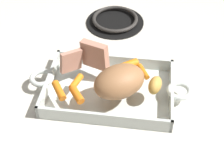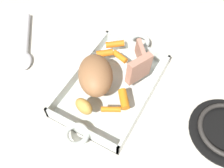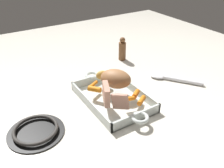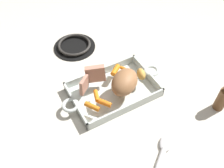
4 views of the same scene
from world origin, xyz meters
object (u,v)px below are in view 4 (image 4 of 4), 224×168
(pork_roast, at_px, (125,82))
(baby_carrot_northeast, at_px, (92,106))
(baby_carrot_southwest, at_px, (96,96))
(serving_spoon, at_px, (161,159))
(roast_slice_outer, at_px, (96,74))
(stove_burner_rear, at_px, (74,46))
(pepper_mill, at_px, (223,98))
(baby_carrot_northwest, at_px, (115,70))
(baby_carrot_center_left, at_px, (105,103))
(baby_carrot_short, at_px, (126,70))
(roast_slice_thick, at_px, (84,85))
(potato_near_roast, at_px, (141,74))
(roasting_dish, at_px, (113,90))

(pork_roast, distance_m, baby_carrot_northeast, 0.16)
(baby_carrot_southwest, relative_size, serving_spoon, 0.23)
(roast_slice_outer, bearing_deg, stove_burner_rear, 85.70)
(pork_roast, relative_size, roast_slice_outer, 1.75)
(baby_carrot_northeast, relative_size, pepper_mill, 0.44)
(baby_carrot_northwest, distance_m, baby_carrot_center_left, 0.18)
(baby_carrot_northwest, xyz_separation_m, baby_carrot_center_left, (-0.12, -0.13, -0.00))
(baby_carrot_southwest, height_order, baby_carrot_northeast, baby_carrot_northeast)
(baby_carrot_short, distance_m, baby_carrot_center_left, 0.20)
(pepper_mill, bearing_deg, roast_slice_thick, 145.00)
(potato_near_roast, bearing_deg, roast_slice_outer, 155.49)
(serving_spoon, bearing_deg, stove_burner_rear, 55.10)
(pork_roast, relative_size, pepper_mill, 1.02)
(roast_slice_thick, xyz_separation_m, baby_carrot_southwest, (0.02, -0.06, -0.02))
(pork_roast, distance_m, serving_spoon, 0.31)
(baby_carrot_northwest, relative_size, serving_spoon, 0.25)
(baby_carrot_northeast, bearing_deg, roast_slice_thick, 82.06)
(baby_carrot_center_left, relative_size, potato_near_roast, 0.93)
(baby_carrot_center_left, bearing_deg, baby_carrot_short, 34.57)
(pork_roast, relative_size, baby_carrot_northeast, 2.33)
(baby_carrot_northwest, distance_m, baby_carrot_southwest, 0.15)
(pork_roast, relative_size, serving_spoon, 0.61)
(baby_carrot_northwest, bearing_deg, baby_carrot_center_left, -132.97)
(baby_carrot_center_left, distance_m, pepper_mill, 0.45)
(baby_carrot_northeast, xyz_separation_m, stove_burner_rear, (0.10, 0.40, -0.04))
(roast_slice_outer, bearing_deg, potato_near_roast, -24.51)
(roast_slice_thick, relative_size, roast_slice_outer, 0.80)
(roast_slice_thick, height_order, baby_carrot_northeast, roast_slice_thick)
(roast_slice_thick, distance_m, baby_carrot_northwest, 0.16)
(roasting_dish, relative_size, pork_roast, 3.26)
(roast_slice_outer, xyz_separation_m, baby_carrot_short, (0.14, -0.01, -0.03))
(roasting_dish, xyz_separation_m, roast_slice_outer, (-0.05, 0.06, 0.07))
(roast_slice_outer, xyz_separation_m, pepper_mill, (0.37, -0.33, -0.02))
(pork_roast, xyz_separation_m, roast_slice_outer, (-0.08, 0.09, -0.00))
(potato_near_roast, bearing_deg, baby_carrot_center_left, -165.86)
(baby_carrot_northeast, relative_size, baby_carrot_center_left, 1.14)
(pepper_mill, bearing_deg, baby_carrot_northwest, 130.16)
(baby_carrot_short, distance_m, serving_spoon, 0.39)
(baby_carrot_short, height_order, baby_carrot_northeast, baby_carrot_northeast)
(baby_carrot_short, height_order, baby_carrot_center_left, baby_carrot_center_left)
(stove_burner_rear, bearing_deg, baby_carrot_northeast, -103.60)
(baby_carrot_short, bearing_deg, baby_carrot_northeast, -154.07)
(roast_slice_outer, bearing_deg, roasting_dish, -51.60)
(baby_carrot_northeast, xyz_separation_m, potato_near_roast, (0.24, 0.04, 0.01))
(pepper_mill, bearing_deg, baby_carrot_northeast, 154.72)
(roasting_dish, xyz_separation_m, baby_carrot_center_left, (-0.07, -0.07, 0.04))
(roast_slice_thick, relative_size, baby_carrot_center_left, 1.21)
(serving_spoon, bearing_deg, baby_carrot_short, 39.57)
(roasting_dish, bearing_deg, serving_spoon, -90.73)
(baby_carrot_southwest, distance_m, stove_burner_rear, 0.37)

